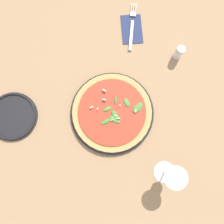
{
  "coord_description": "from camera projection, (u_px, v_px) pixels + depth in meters",
  "views": [
    {
      "loc": [
        -0.09,
        0.06,
        0.82
      ],
      "look_at": [
        0.03,
        0.03,
        0.03
      ],
      "focal_mm": 35.0,
      "sensor_mm": 36.0,
      "label": 1
    }
  ],
  "objects": [
    {
      "name": "ground_plane",
      "position": [
        122.0,
        119.0,
        0.83
      ],
      "size": [
        6.0,
        6.0,
        0.0
      ],
      "primitive_type": "plane",
      "color": "#9E7A56"
    },
    {
      "name": "pizza_arugula_main",
      "position": [
        112.0,
        113.0,
        0.82
      ],
      "size": [
        0.31,
        0.31,
        0.05
      ],
      "color": "black",
      "rests_on": "ground_plane"
    },
    {
      "name": "wine_glass",
      "position": [
        172.0,
        176.0,
        0.69
      ],
      "size": [
        0.08,
        0.08,
        0.15
      ],
      "color": "white",
      "rests_on": "ground_plane"
    },
    {
      "name": "napkin",
      "position": [
        132.0,
        29.0,
        0.88
      ],
      "size": [
        0.14,
        0.1,
        0.01
      ],
      "rotation": [
        0.0,
        0.0,
        -0.14
      ],
      "color": "navy",
      "rests_on": "ground_plane"
    },
    {
      "name": "fork",
      "position": [
        132.0,
        27.0,
        0.88
      ],
      "size": [
        0.2,
        0.08,
        0.0
      ],
      "rotation": [
        0.0,
        0.0,
        -0.31
      ],
      "color": "silver",
      "rests_on": "ground_plane"
    },
    {
      "name": "side_plate_white",
      "position": [
        13.0,
        116.0,
        0.82
      ],
      "size": [
        0.19,
        0.19,
        0.02
      ],
      "color": "black",
      "rests_on": "ground_plane"
    },
    {
      "name": "shaker_pepper",
      "position": [
        179.0,
        53.0,
        0.84
      ],
      "size": [
        0.03,
        0.03,
        0.07
      ],
      "color": "silver",
      "rests_on": "ground_plane"
    }
  ]
}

